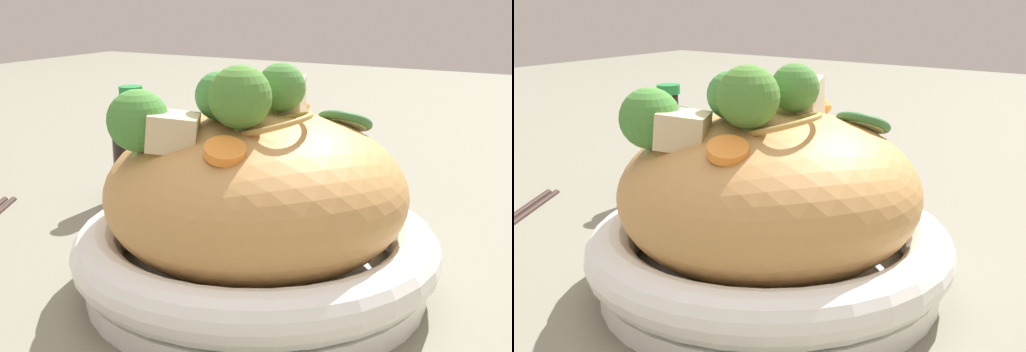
# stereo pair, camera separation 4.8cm
# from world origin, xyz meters

# --- Properties ---
(ground_plane) EXTENTS (3.00, 3.00, 0.00)m
(ground_plane) POSITION_xyz_m (0.00, 0.00, 0.00)
(ground_plane) COLOR slate
(serving_bowl) EXTENTS (0.28, 0.28, 0.05)m
(serving_bowl) POSITION_xyz_m (0.00, 0.00, 0.03)
(serving_bowl) COLOR white
(serving_bowl) RESTS_ON ground_plane
(noodle_heap) EXTENTS (0.23, 0.23, 0.13)m
(noodle_heap) POSITION_xyz_m (-0.00, -0.00, 0.08)
(noodle_heap) COLOR tan
(noodle_heap) RESTS_ON serving_bowl
(broccoli_florets) EXTENTS (0.11, 0.12, 0.07)m
(broccoli_florets) POSITION_xyz_m (-0.01, -0.04, 0.15)
(broccoli_florets) COLOR #9BAF6E
(broccoli_florets) RESTS_ON serving_bowl
(carrot_coins) EXTENTS (0.07, 0.17, 0.03)m
(carrot_coins) POSITION_xyz_m (0.00, -0.01, 0.13)
(carrot_coins) COLOR orange
(carrot_coins) RESTS_ON serving_bowl
(zucchini_slices) EXTENTS (0.15, 0.07, 0.04)m
(zucchini_slices) POSITION_xyz_m (-0.01, 0.04, 0.13)
(zucchini_slices) COLOR beige
(zucchini_slices) RESTS_ON serving_bowl
(chicken_chunks) EXTENTS (0.09, 0.13, 0.05)m
(chicken_chunks) POSITION_xyz_m (-0.01, -0.01, 0.14)
(chicken_chunks) COLOR beige
(chicken_chunks) RESTS_ON serving_bowl
(soy_sauce_bottle) EXTENTS (0.05, 0.05, 0.13)m
(soy_sauce_bottle) POSITION_xyz_m (-0.23, 0.12, 0.05)
(soy_sauce_bottle) COLOR black
(soy_sauce_bottle) RESTS_ON ground_plane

